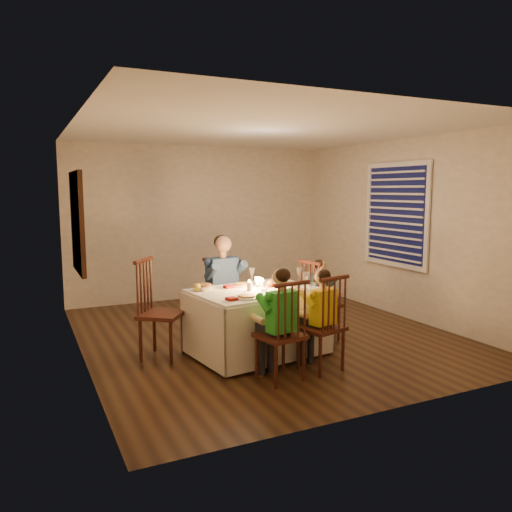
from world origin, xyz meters
name	(u,v)px	position (x,y,z in m)	size (l,w,h in m)	color
ground	(264,334)	(0.00, 0.00, 0.00)	(5.00, 5.00, 0.00)	black
wall_left	(78,243)	(-2.25, 0.00, 1.30)	(0.02, 5.00, 2.60)	beige
wall_right	(402,229)	(2.25, 0.00, 1.30)	(0.02, 5.00, 2.60)	beige
wall_back	(200,223)	(0.00, 2.50, 1.30)	(4.50, 0.02, 2.60)	beige
ceiling	(265,130)	(0.00, 0.00, 2.60)	(5.00, 5.00, 0.00)	white
dining_table	(257,308)	(-0.43, -0.68, 0.53)	(1.56, 1.22, 0.72)	white
chair_adult	(224,337)	(-0.53, 0.08, 0.00)	(0.42, 0.40, 1.02)	black
chair_near_left	(280,380)	(-0.57, -1.50, 0.00)	(0.42, 0.40, 1.02)	black
chair_near_right	(320,369)	(-0.05, -1.43, 0.00)	(0.42, 0.40, 1.02)	black
chair_end	(319,340)	(0.51, -0.54, 0.00)	(0.42, 0.40, 1.02)	black
chair_extra	(163,357)	(-1.44, -0.35, 0.00)	(0.46, 0.44, 1.12)	black
adult	(224,337)	(-0.53, 0.08, 0.00)	(0.49, 0.45, 1.31)	navy
child_green	(280,380)	(-0.57, -1.50, 0.00)	(0.38, 0.35, 1.12)	green
child_yellow	(320,369)	(-0.05, -1.43, 0.00)	(0.35, 0.32, 1.07)	gold
child_teal	(319,340)	(0.51, -0.54, 0.00)	(0.33, 0.30, 1.02)	#18303C
setting_adult	(242,285)	(-0.50, -0.42, 0.76)	(0.26, 0.26, 0.02)	white
setting_green	(247,297)	(-0.72, -1.03, 0.76)	(0.26, 0.26, 0.02)	white
setting_yellow	(296,291)	(-0.08, -0.97, 0.76)	(0.26, 0.26, 0.02)	white
setting_teal	(290,284)	(0.04, -0.61, 0.76)	(0.26, 0.26, 0.02)	white
candle_left	(249,286)	(-0.53, -0.69, 0.80)	(0.06, 0.06, 0.10)	white
candle_right	(262,285)	(-0.36, -0.67, 0.80)	(0.06, 0.06, 0.10)	white
squash	(197,287)	(-1.07, -0.47, 0.79)	(0.09, 0.09, 0.09)	yellow
orange_fruit	(270,284)	(-0.22, -0.60, 0.79)	(0.08, 0.08, 0.08)	orange
serving_bowl	(204,288)	(-0.97, -0.43, 0.77)	(0.21, 0.21, 0.05)	white
wall_mirror	(78,222)	(-2.22, 0.30, 1.50)	(0.06, 0.95, 1.15)	black
window_blinds	(395,215)	(2.21, 0.10, 1.50)	(0.07, 1.34, 1.54)	black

